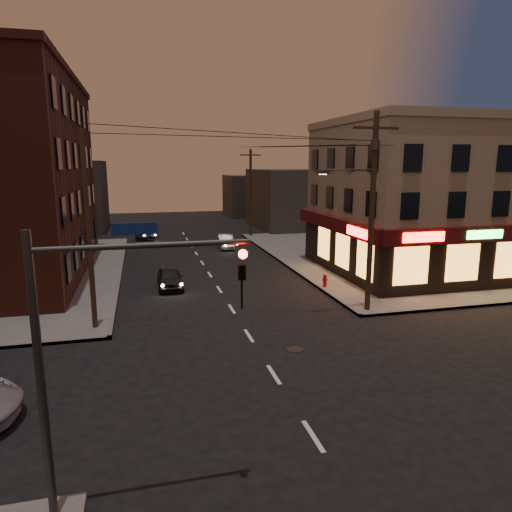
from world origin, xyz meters
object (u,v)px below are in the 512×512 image
object	(u,v)px
sedan_near	(170,278)
sedan_mid	(226,241)
sedan_far	(146,232)
fire_hydrant	(325,280)

from	to	relation	value
sedan_near	sedan_mid	world-z (taller)	sedan_near
sedan_near	sedan_mid	size ratio (longest dim) A/B	1.00
sedan_far	sedan_near	bearing A→B (deg)	-79.45
sedan_far	fire_hydrant	bearing A→B (deg)	-58.29
sedan_near	sedan_far	xyz separation A→B (m)	(-1.12, 20.44, 0.03)
sedan_near	sedan_far	size ratio (longest dim) A/B	0.81
sedan_far	fire_hydrant	world-z (taller)	sedan_far
sedan_near	sedan_mid	bearing A→B (deg)	65.47
sedan_near	fire_hydrant	distance (m)	9.70
sedan_near	sedan_far	distance (m)	20.47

